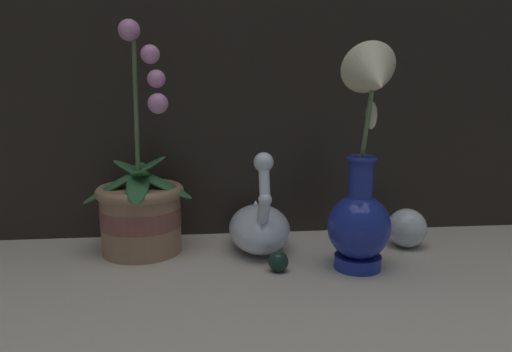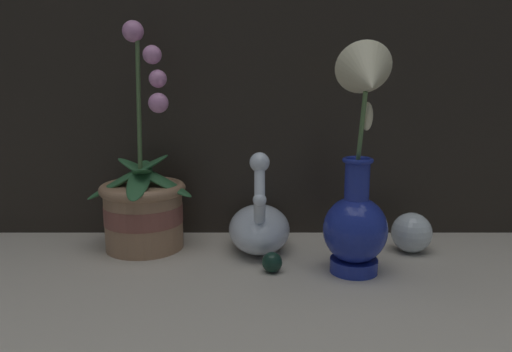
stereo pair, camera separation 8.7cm
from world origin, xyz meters
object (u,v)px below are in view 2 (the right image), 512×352
Objects in this scene: glass_sphere at (414,233)px; swan_figurine at (261,225)px; blue_vase at (360,192)px; orchid_potted_plant at (146,204)px.

swan_figurine is at bearing 178.01° from glass_sphere.
swan_figurine is 0.54× the size of blue_vase.
swan_figurine is 2.69× the size of glass_sphere.
orchid_potted_plant is at bearing 160.53° from blue_vase.
swan_figurine is at bearing 143.12° from blue_vase.
glass_sphere is (0.50, -0.02, -0.05)m from orchid_potted_plant.
blue_vase is (0.16, -0.12, 0.09)m from swan_figurine.
swan_figurine is (0.22, -0.01, -0.04)m from orchid_potted_plant.
swan_figurine is 0.22m from blue_vase.
orchid_potted_plant is 0.50m from glass_sphere.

